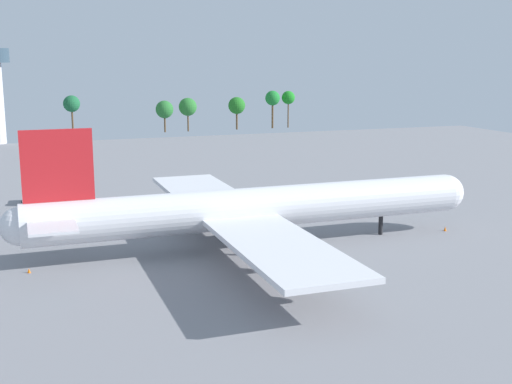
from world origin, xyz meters
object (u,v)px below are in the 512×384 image
Objects in this scene: maintenance_van at (118,211)px; cargo_loader at (334,208)px; pushback_tractor at (29,198)px; safety_cone_nose at (445,229)px; cargo_airplane at (252,209)px; safety_cone_tail at (29,270)px.

maintenance_van is 39.05m from cargo_loader.
pushback_tractor is at bearing 130.60° from maintenance_van.
pushback_tractor is 7.58× the size of safety_cone_nose.
cargo_airplane reaches higher than safety_cone_tail.
cargo_airplane is at bearing -143.68° from cargo_loader.
safety_cone_tail is at bearing -119.40° from maintenance_van.
cargo_loader is at bearing -16.37° from maintenance_van.
cargo_loader is 56.00m from safety_cone_tail.
maintenance_van is 22.75m from pushback_tractor.
cargo_loader is (37.47, -11.00, -0.11)m from maintenance_van.
pushback_tractor is at bearing 125.18° from cargo_airplane.
maintenance_van is 0.78× the size of cargo_loader.
safety_cone_nose is (64.11, -45.63, -0.77)m from pushback_tractor.
cargo_airplane is 53.97m from pushback_tractor.
cargo_loader is 21.02m from safety_cone_nose.
maintenance_van is 56.88m from safety_cone_nose.
cargo_loader reaches higher than safety_cone_nose.
cargo_airplane is 13.35× the size of pushback_tractor.
safety_cone_nose is at bearing -29.91° from maintenance_van.
pushback_tractor is (-30.97, 43.93, -4.85)m from cargo_airplane.
cargo_airplane reaches higher than maintenance_van.
cargo_airplane is at bearing 2.62° from safety_cone_tail.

